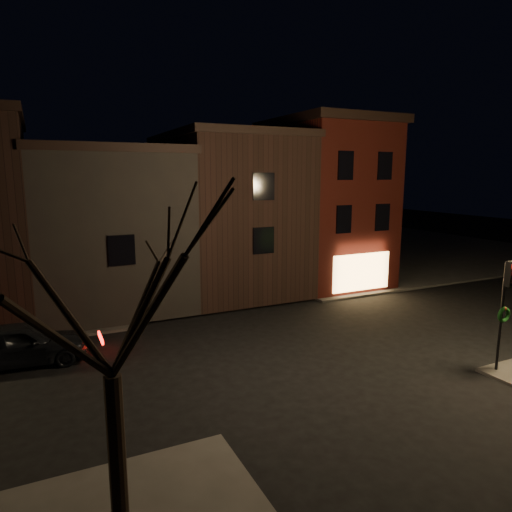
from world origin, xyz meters
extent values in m
plane|color=black|center=(0.00, 0.00, 0.00)|extent=(120.00, 120.00, 0.00)
cube|color=#2D2B28|center=(20.00, 20.00, 0.06)|extent=(30.00, 30.00, 0.12)
cube|color=#47120C|center=(8.00, 9.50, 5.12)|extent=(6.00, 8.00, 10.00)
cube|color=black|center=(8.00, 9.50, 10.37)|extent=(6.50, 8.50, 0.50)
cube|color=#EFBC6B|center=(8.00, 5.45, 1.42)|extent=(4.00, 0.12, 2.20)
cube|color=black|center=(1.50, 10.50, 4.62)|extent=(7.00, 10.00, 9.00)
cube|color=black|center=(1.50, 10.50, 9.32)|extent=(7.30, 10.30, 0.40)
cube|color=black|center=(-5.75, 10.50, 4.12)|extent=(7.50, 10.00, 8.00)
cube|color=black|center=(-5.75, 10.50, 8.32)|extent=(7.80, 10.30, 0.40)
cylinder|color=black|center=(5.60, -5.40, 2.12)|extent=(0.10, 0.10, 4.00)
cube|color=black|center=(5.60, -5.58, 3.72)|extent=(0.28, 0.22, 0.90)
torus|color=#0C380F|center=(5.60, -5.49, 2.22)|extent=(0.58, 0.14, 0.58)
sphere|color=#990C0C|center=(5.60, -5.51, 2.44)|extent=(0.12, 0.12, 0.12)
cylinder|color=black|center=(-8.00, -7.00, 1.69)|extent=(0.36, 0.36, 3.15)
imported|color=black|center=(-10.05, 2.87, 0.83)|extent=(5.00, 2.36, 1.65)
camera|label=1|loc=(-9.06, -15.73, 7.13)|focal=32.00mm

